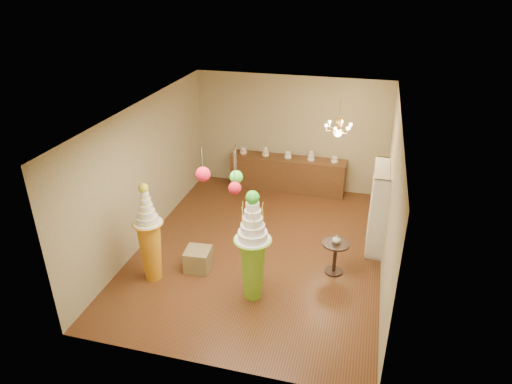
% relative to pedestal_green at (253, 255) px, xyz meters
% --- Properties ---
extents(floor, '(6.50, 6.50, 0.00)m').
position_rel_pedestal_green_xyz_m(floor, '(-0.25, 1.51, -0.88)').
color(floor, '#562F17').
rests_on(floor, ground).
extents(ceiling, '(6.50, 6.50, 0.00)m').
position_rel_pedestal_green_xyz_m(ceiling, '(-0.25, 1.51, 2.12)').
color(ceiling, white).
rests_on(ceiling, ground).
extents(wall_back, '(5.00, 0.04, 3.00)m').
position_rel_pedestal_green_xyz_m(wall_back, '(-0.25, 4.76, 0.62)').
color(wall_back, tan).
rests_on(wall_back, ground).
extents(wall_front, '(5.00, 0.04, 3.00)m').
position_rel_pedestal_green_xyz_m(wall_front, '(-0.25, -1.74, 0.62)').
color(wall_front, tan).
rests_on(wall_front, ground).
extents(wall_left, '(0.04, 6.50, 3.00)m').
position_rel_pedestal_green_xyz_m(wall_left, '(-2.75, 1.51, 0.62)').
color(wall_left, tan).
rests_on(wall_left, ground).
extents(wall_right, '(0.04, 6.50, 3.00)m').
position_rel_pedestal_green_xyz_m(wall_right, '(2.25, 1.51, 0.62)').
color(wall_right, tan).
rests_on(wall_right, ground).
extents(pedestal_green, '(0.74, 0.74, 2.13)m').
position_rel_pedestal_green_xyz_m(pedestal_green, '(0.00, 0.00, 0.00)').
color(pedestal_green, '#7BBD2A').
rests_on(pedestal_green, floor).
extents(pedestal_orange, '(0.59, 0.59, 2.01)m').
position_rel_pedestal_green_xyz_m(pedestal_orange, '(-1.99, 0.04, -0.10)').
color(pedestal_orange, orange).
rests_on(pedestal_orange, floor).
extents(burlap_riser, '(0.52, 0.52, 0.44)m').
position_rel_pedestal_green_xyz_m(burlap_riser, '(-1.26, 0.53, -0.67)').
color(burlap_riser, olive).
rests_on(burlap_riser, floor).
extents(sideboard, '(3.04, 0.54, 1.16)m').
position_rel_pedestal_green_xyz_m(sideboard, '(-0.25, 4.48, -0.41)').
color(sideboard, '#56341B').
rests_on(sideboard, floor).
extents(shelving_unit, '(0.33, 1.20, 1.80)m').
position_rel_pedestal_green_xyz_m(shelving_unit, '(2.09, 2.31, 0.02)').
color(shelving_unit, beige).
rests_on(shelving_unit, floor).
extents(round_table, '(0.56, 0.56, 0.68)m').
position_rel_pedestal_green_xyz_m(round_table, '(1.35, 1.09, -0.45)').
color(round_table, black).
rests_on(round_table, floor).
extents(vase, '(0.20, 0.20, 0.16)m').
position_rel_pedestal_green_xyz_m(vase, '(1.35, 1.09, -0.12)').
color(vase, beige).
rests_on(vase, round_table).
extents(pom_red_left, '(0.24, 0.24, 0.62)m').
position_rel_pedestal_green_xyz_m(pom_red_left, '(-0.71, -0.34, 1.61)').
color(pom_red_left, '#423C2F').
rests_on(pom_red_left, ceiling).
extents(pom_green_mid, '(0.21, 0.21, 0.65)m').
position_rel_pedestal_green_xyz_m(pom_green_mid, '(-0.21, -0.20, 1.57)').
color(pom_green_mid, '#423C2F').
rests_on(pom_green_mid, ceiling).
extents(pom_red_right, '(0.20, 0.20, 0.78)m').
position_rel_pedestal_green_xyz_m(pom_red_right, '(-0.19, -0.33, 1.44)').
color(pom_red_right, '#423C2F').
rests_on(pom_red_right, ceiling).
extents(chandelier, '(0.78, 0.78, 0.85)m').
position_rel_pedestal_green_xyz_m(chandelier, '(1.09, 2.91, 1.42)').
color(chandelier, gold).
rests_on(chandelier, ceiling).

